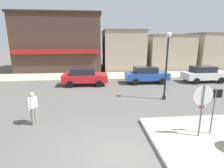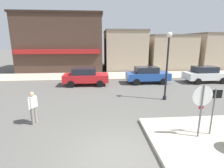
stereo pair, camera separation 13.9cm
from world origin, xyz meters
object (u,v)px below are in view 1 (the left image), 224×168
Objects in this scene: lamp_post at (167,56)px; parked_car_second at (146,75)px; stop_sign at (202,104)px; one_way_sign at (214,107)px; parked_car_third at (203,74)px; parked_car_nearest at (85,76)px; pedestrian_crossing_near at (33,107)px.

lamp_post is 5.33m from parked_car_second.
one_way_sign is (0.60, 0.13, -0.19)m from stop_sign.
parked_car_third is (6.36, 9.68, -0.71)m from stop_sign.
parked_car_nearest is (-5.68, 9.43, -0.52)m from one_way_sign.
parked_car_second is 0.99× the size of parked_car_third.
parked_car_second is at bearing 88.16° from lamp_post.
one_way_sign reaches higher than pedestrian_crossing_near.
stop_sign is 0.51× the size of lamp_post.
one_way_sign is at bearing -89.56° from lamp_post.
parked_car_third is (5.76, 9.55, -0.52)m from one_way_sign.
parked_car_second and parked_car_third have the same top height.
parked_car_second is at bearing 85.85° from stop_sign.
pedestrian_crossing_near is (-13.46, -7.66, 0.06)m from parked_car_third.
stop_sign is at bearing -15.90° from pedestrian_crossing_near.
parked_car_second is 5.65m from parked_car_third.
pedestrian_crossing_near is (-7.82, -7.86, 0.06)m from parked_car_second.
parked_car_second is at bearing 45.14° from pedestrian_crossing_near.
pedestrian_crossing_near is (-7.66, -2.98, -2.09)m from lamp_post.
stop_sign is 1.10× the size of one_way_sign.
lamp_post is at bearing -141.09° from parked_car_third.
parked_car_nearest is 7.81m from pedestrian_crossing_near.
pedestrian_crossing_near is (-7.70, 1.89, -0.46)m from one_way_sign.
stop_sign reaches higher than parked_car_nearest.
lamp_post is at bearing 90.44° from one_way_sign.
stop_sign is 1.43× the size of pedestrian_crossing_near.
parked_car_nearest and parked_car_second have the same top height.
stop_sign is 0.64m from one_way_sign.
parked_car_nearest is 11.44m from parked_car_third.
lamp_post is at bearing -91.84° from parked_car_second.
parked_car_nearest is (-5.08, 9.56, -0.71)m from stop_sign.
one_way_sign is at bearing -13.78° from pedestrian_crossing_near.
pedestrian_crossing_near is at bearing -158.75° from lamp_post.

